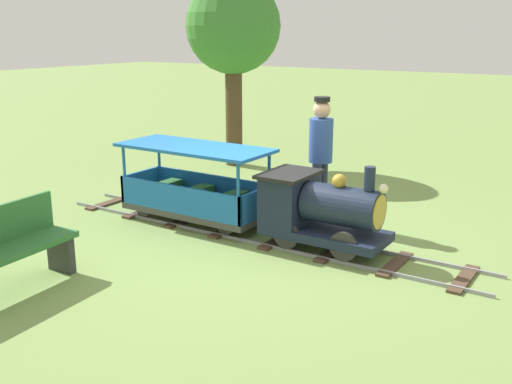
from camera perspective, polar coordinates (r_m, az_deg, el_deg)
ground_plane at (r=7.25m, az=-0.05°, el=-4.19°), size 60.00×60.00×0.00m
track at (r=7.26m, az=-0.17°, el=-4.04°), size 0.77×5.70×0.04m
locomotive at (r=6.71m, az=5.93°, el=-1.57°), size 0.73×1.45×0.99m
passenger_car at (r=7.64m, az=-5.83°, el=0.08°), size 0.83×2.00×0.97m
conductor_person at (r=7.56m, az=6.21°, el=4.03°), size 0.30×0.30×1.62m
park_bench at (r=6.10m, az=-22.55°, el=-5.10°), size 1.32×0.49×0.82m
oak_tree_near at (r=10.83m, az=-2.21°, el=15.31°), size 1.67×1.67×3.32m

